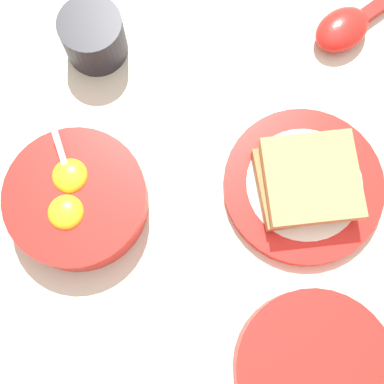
{
  "coord_description": "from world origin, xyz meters",
  "views": [
    {
      "loc": [
        0.04,
        0.17,
        0.63
      ],
      "look_at": [
        0.08,
        0.02,
        0.02
      ],
      "focal_mm": 50.0,
      "sensor_mm": 36.0,
      "label": 1
    }
  ],
  "objects": [
    {
      "name": "toast_plate",
      "position": [
        -0.05,
        -0.02,
        0.01
      ],
      "size": [
        0.19,
        0.19,
        0.02
      ],
      "color": "red",
      "rests_on": "ground_plane"
    },
    {
      "name": "drinking_cup",
      "position": [
        0.24,
        -0.14,
        0.03
      ],
      "size": [
        0.08,
        0.08,
        0.06
      ],
      "color": "black",
      "rests_on": "ground_plane"
    },
    {
      "name": "egg_bowl",
      "position": [
        0.21,
        0.07,
        0.03
      ],
      "size": [
        0.16,
        0.16,
        0.08
      ],
      "color": "red",
      "rests_on": "ground_plane"
    },
    {
      "name": "soup_spoon",
      "position": [
        -0.07,
        -0.24,
        0.02
      ],
      "size": [
        0.14,
        0.15,
        0.03
      ],
      "color": "red",
      "rests_on": "ground_plane"
    },
    {
      "name": "congee_bowl",
      "position": [
        -0.1,
        0.18,
        0.03
      ],
      "size": [
        0.17,
        0.17,
        0.05
      ],
      "color": "red",
      "rests_on": "ground_plane"
    },
    {
      "name": "ground_plane",
      "position": [
        0.0,
        0.0,
        0.0
      ],
      "size": [
        3.0,
        3.0,
        0.0
      ],
      "primitive_type": "plane",
      "color": "beige"
    },
    {
      "name": "toast_sandwich",
      "position": [
        -0.05,
        -0.02,
        0.03
      ],
      "size": [
        0.14,
        0.14,
        0.04
      ],
      "color": "#9E7042",
      "rests_on": "toast_plate"
    }
  ]
}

